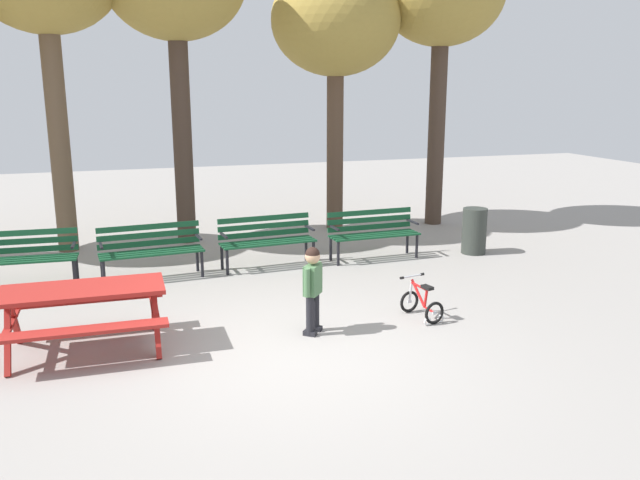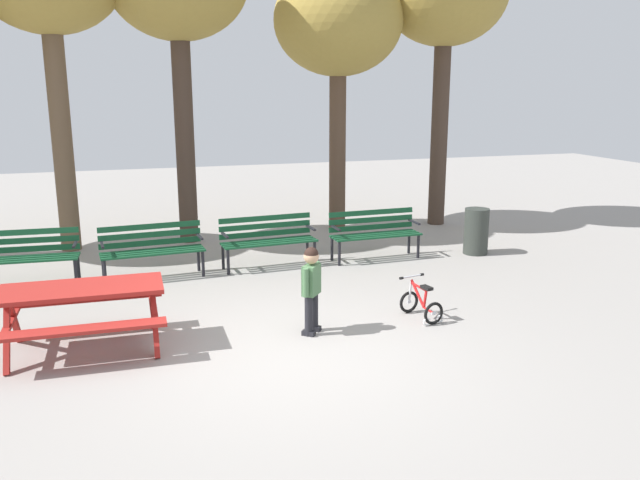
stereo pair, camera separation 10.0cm
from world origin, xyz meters
TOP-DOWN VIEW (x-y plane):
  - ground at (0.00, 0.00)m, footprint 36.00×36.00m
  - picnic_table at (-2.21, 0.85)m, footprint 1.82×1.37m
  - park_bench_far_left at (-3.18, 3.78)m, footprint 1.62×0.55m
  - park_bench_left at (-1.29, 3.64)m, footprint 1.63×0.58m
  - park_bench_right at (0.61, 3.74)m, footprint 1.63×0.57m
  - park_bench_far_right at (2.51, 3.68)m, footprint 1.62×0.52m
  - child_standing at (0.44, 0.58)m, footprint 0.30×0.34m
  - kids_bicycle at (1.96, 0.64)m, footprint 0.46×0.61m
  - trash_bin at (4.41, 3.44)m, footprint 0.44×0.44m
  - tree_right at (2.70, 6.26)m, footprint 2.60×2.60m

SIDE VIEW (x-z plane):
  - ground at x=0.00m, z-range 0.00..0.00m
  - kids_bicycle at x=1.96m, z-range -0.07..0.47m
  - trash_bin at x=4.41m, z-range 0.00..0.83m
  - park_bench_far_left at x=-3.18m, z-range 0.08..0.94m
  - park_bench_left at x=-1.29m, z-range 0.08..0.94m
  - park_bench_right at x=0.61m, z-range 0.08..0.94m
  - park_bench_far_right at x=2.51m, z-range 0.08..0.94m
  - picnic_table at x=-2.21m, z-range 0.20..0.99m
  - child_standing at x=0.44m, z-range 0.10..1.20m
  - tree_right at x=2.70m, z-range 1.51..6.87m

